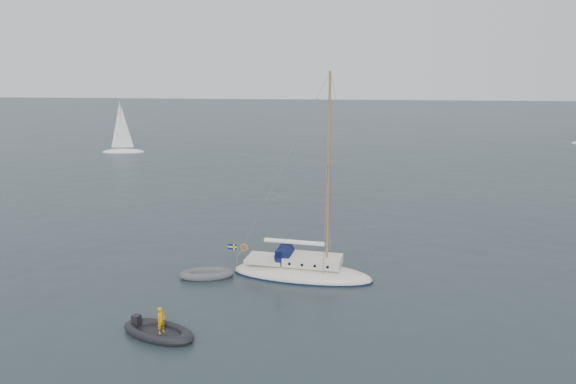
# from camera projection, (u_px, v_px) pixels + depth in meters

# --- Properties ---
(ground) EXTENTS (300.00, 300.00, 0.00)m
(ground) POSITION_uv_depth(u_px,v_px,m) (309.00, 281.00, 31.89)
(ground) COLOR black
(ground) RESTS_ON ground
(sailboat) EXTENTS (8.57, 2.57, 12.21)m
(sailboat) POSITION_uv_depth(u_px,v_px,m) (302.00, 262.00, 32.23)
(sailboat) COLOR silver
(sailboat) RESTS_ON ground
(dinghy) EXTENTS (3.15, 1.42, 0.45)m
(dinghy) POSITION_uv_depth(u_px,v_px,m) (207.00, 274.00, 32.33)
(dinghy) COLOR #48484C
(dinghy) RESTS_ON ground
(rib) EXTENTS (3.77, 1.72, 1.46)m
(rib) POSITION_uv_depth(u_px,v_px,m) (158.00, 331.00, 25.47)
(rib) COLOR black
(rib) RESTS_ON ground
(distant_yacht_c) EXTENTS (5.66, 3.02, 7.50)m
(distant_yacht_c) POSITION_uv_depth(u_px,v_px,m) (121.00, 129.00, 75.29)
(distant_yacht_c) COLOR white
(distant_yacht_c) RESTS_ON ground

